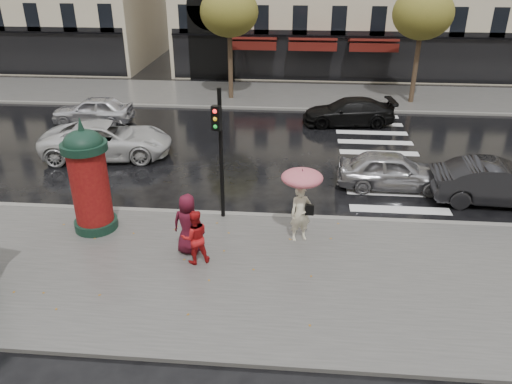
# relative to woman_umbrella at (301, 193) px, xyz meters

# --- Properties ---
(ground) EXTENTS (160.00, 160.00, 0.00)m
(ground) POSITION_rel_woman_umbrella_xyz_m (-2.39, -1.50, -1.74)
(ground) COLOR black
(ground) RESTS_ON ground
(near_sidewalk) EXTENTS (90.00, 7.00, 0.12)m
(near_sidewalk) POSITION_rel_woman_umbrella_xyz_m (-2.39, -2.00, -1.68)
(near_sidewalk) COLOR #474744
(near_sidewalk) RESTS_ON ground
(far_sidewalk) EXTENTS (90.00, 6.00, 0.12)m
(far_sidewalk) POSITION_rel_woman_umbrella_xyz_m (-2.39, 17.50, -1.68)
(far_sidewalk) COLOR #474744
(far_sidewalk) RESTS_ON ground
(near_kerb) EXTENTS (90.00, 0.25, 0.14)m
(near_kerb) POSITION_rel_woman_umbrella_xyz_m (-2.39, 1.50, -1.67)
(near_kerb) COLOR slate
(near_kerb) RESTS_ON ground
(far_kerb) EXTENTS (90.00, 0.25, 0.14)m
(far_kerb) POSITION_rel_woman_umbrella_xyz_m (-2.39, 14.50, -1.67)
(far_kerb) COLOR slate
(far_kerb) RESTS_ON ground
(zebra_crossing) EXTENTS (3.60, 11.75, 0.01)m
(zebra_crossing) POSITION_rel_woman_umbrella_xyz_m (3.61, 8.10, -1.74)
(zebra_crossing) COLOR silver
(zebra_crossing) RESTS_ON ground
(tree_far_left) EXTENTS (3.40, 3.40, 6.64)m
(tree_far_left) POSITION_rel_woman_umbrella_xyz_m (-4.39, 16.50, 3.43)
(tree_far_left) COLOR #38281C
(tree_far_left) RESTS_ON ground
(tree_far_right) EXTENTS (3.40, 3.40, 6.64)m
(tree_far_right) POSITION_rel_woman_umbrella_xyz_m (6.61, 16.50, 3.43)
(tree_far_right) COLOR #38281C
(tree_far_right) RESTS_ON ground
(woman_umbrella) EXTENTS (1.28, 1.28, 2.46)m
(woman_umbrella) POSITION_rel_woman_umbrella_xyz_m (0.00, 0.00, 0.00)
(woman_umbrella) COLOR beige
(woman_umbrella) RESTS_ON near_sidewalk
(woman_red) EXTENTS (1.00, 0.90, 1.69)m
(woman_red) POSITION_rel_woman_umbrella_xyz_m (-3.06, -1.56, -0.78)
(woman_red) COLOR red
(woman_red) RESTS_ON near_sidewalk
(man_burgundy) EXTENTS (1.00, 0.70, 1.93)m
(man_burgundy) POSITION_rel_woman_umbrella_xyz_m (-3.36, -1.04, -0.66)
(man_burgundy) COLOR #501020
(man_burgundy) RESTS_ON near_sidewalk
(morris_column) EXTENTS (1.43, 1.43, 3.86)m
(morris_column) POSITION_rel_woman_umbrella_xyz_m (-6.76, 0.14, 0.23)
(morris_column) COLOR black
(morris_column) RESTS_ON near_sidewalk
(traffic_light) EXTENTS (0.33, 0.44, 4.52)m
(traffic_light) POSITION_rel_woman_umbrella_xyz_m (-2.69, 1.22, 1.12)
(traffic_light) COLOR black
(traffic_light) RESTS_ON near_sidewalk
(car_silver) EXTENTS (4.30, 1.80, 1.46)m
(car_silver) POSITION_rel_woman_umbrella_xyz_m (3.55, 4.42, -1.02)
(car_silver) COLOR #A0A0A4
(car_silver) RESTS_ON ground
(car_darkgrey) EXTENTS (4.82, 1.82, 1.57)m
(car_darkgrey) POSITION_rel_woman_umbrella_xyz_m (7.21, 3.42, -0.96)
(car_darkgrey) COLOR black
(car_darkgrey) RESTS_ON ground
(car_white) EXTENTS (6.00, 3.37, 1.58)m
(car_white) POSITION_rel_woman_umbrella_xyz_m (-8.68, 6.63, -0.95)
(car_white) COLOR silver
(car_white) RESTS_ON ground
(car_black) EXTENTS (4.99, 2.46, 1.40)m
(car_black) POSITION_rel_woman_umbrella_xyz_m (2.48, 12.18, -1.05)
(car_black) COLOR black
(car_black) RESTS_ON ground
(car_far_silver) EXTENTS (4.33, 1.94, 1.44)m
(car_far_silver) POSITION_rel_woman_umbrella_xyz_m (-11.13, 11.21, -1.02)
(car_far_silver) COLOR silver
(car_far_silver) RESTS_ON ground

